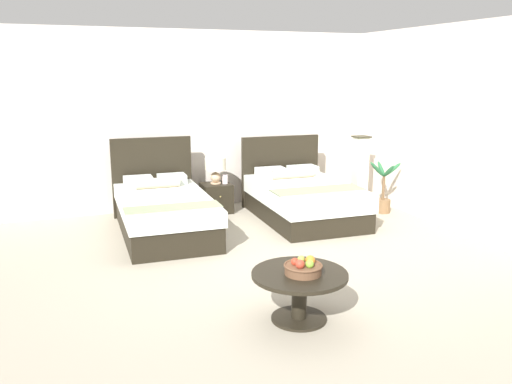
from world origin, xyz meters
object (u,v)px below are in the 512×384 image
nightstand (216,198)px  floor_lamp_corner (360,171)px  bed_near_window (164,211)px  bed_near_corner (303,199)px  vase (225,179)px  potted_palm (383,195)px  coffee_table (299,286)px  fruit_bowl (303,267)px  table_lamp (215,166)px

nightstand → floor_lamp_corner: size_ratio=0.40×
bed_near_window → bed_near_corner: (2.12, -0.01, 0.00)m
bed_near_corner → vase: bed_near_corner is taller
floor_lamp_corner → potted_palm: (0.09, -0.56, -0.30)m
vase → floor_lamp_corner: (2.23, -0.35, 0.05)m
vase → coffee_table: 3.88m
coffee_table → potted_palm: bearing=45.9°
fruit_bowl → vase: bearing=82.7°
bed_near_window → coffee_table: bed_near_window is taller
nightstand → table_lamp: 0.51m
bed_near_corner → fruit_bowl: (-1.48, -3.09, 0.20)m
vase → coffee_table: (-0.51, -3.84, -0.21)m
nightstand → bed_near_window: bearing=-140.6°
nightstand → vase: size_ratio=3.19×
bed_near_corner → vase: 1.28m
floor_lamp_corner → nightstand: bearing=170.5°
nightstand → potted_palm: (2.46, -0.96, 0.05)m
table_lamp → fruit_bowl: size_ratio=1.20×
table_lamp → potted_palm: size_ratio=0.48×
fruit_bowl → bed_near_window: bearing=101.7°
coffee_table → vase: bearing=82.4°
bed_near_corner → coffee_table: bed_near_corner is taller
bed_near_window → table_lamp: bed_near_window is taller
bed_near_corner → floor_lamp_corner: 1.35m
fruit_bowl → floor_lamp_corner: bearing=52.3°
table_lamp → fruit_bowl: bearing=-95.2°
vase → bed_near_window: bearing=-145.5°
fruit_bowl → potted_palm: size_ratio=0.40×
nightstand → potted_palm: potted_palm is taller
vase → coffee_table: bearing=-97.6°
floor_lamp_corner → potted_palm: bearing=-80.4°
fruit_bowl → floor_lamp_corner: size_ratio=0.30×
potted_palm → bed_near_window: bearing=177.7°
bed_near_corner → table_lamp: 1.47m
bed_near_corner → nightstand: 1.39m
bed_near_corner → table_lamp: bearing=143.0°
bed_near_window → nightstand: bearing=39.4°
table_lamp → coffee_table: bearing=-95.5°
bed_near_window → potted_palm: bearing=-2.3°
vase → floor_lamp_corner: size_ratio=0.12×
floor_lamp_corner → coffee_table: bearing=-128.2°
bed_near_window → bed_near_corner: bearing=-0.2°
nightstand → fruit_bowl: fruit_bowl is taller
bed_near_corner → table_lamp: bed_near_corner is taller
bed_near_window → potted_palm: 3.46m
coffee_table → floor_lamp_corner: 4.44m
vase → potted_palm: (2.33, -0.92, -0.25)m
bed_near_window → coffee_table: size_ratio=2.57×
table_lamp → floor_lamp_corner: 2.41m
table_lamp → potted_palm: bearing=-21.6°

